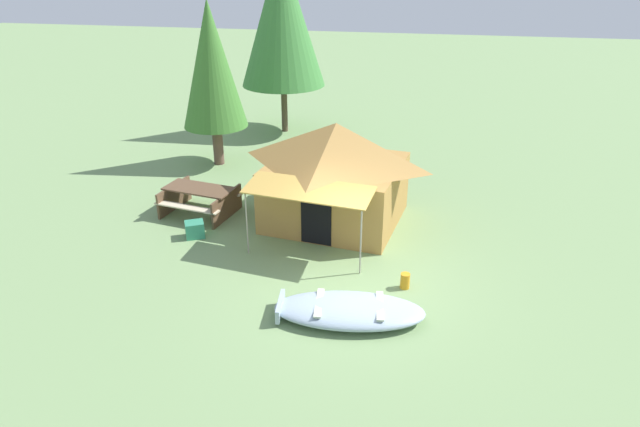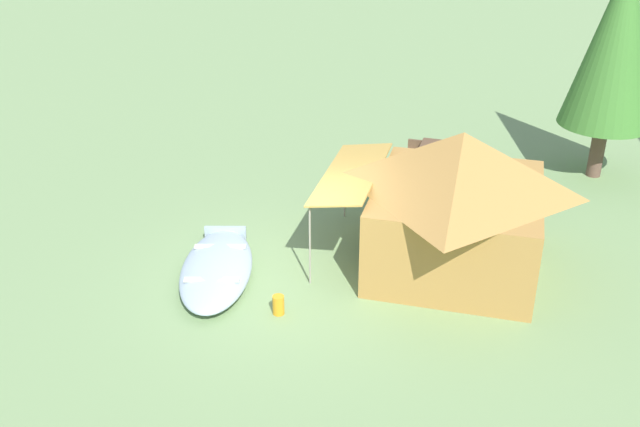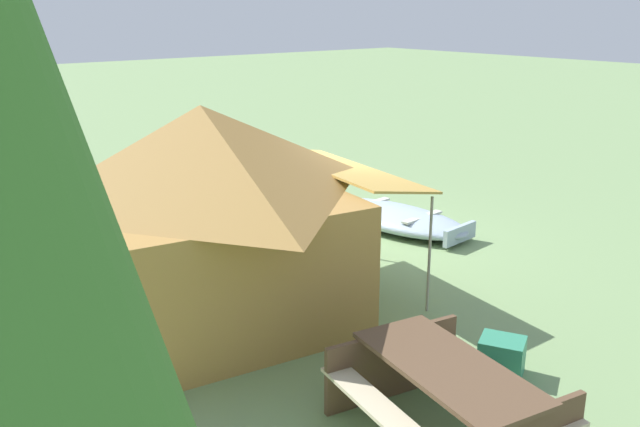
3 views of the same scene
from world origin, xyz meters
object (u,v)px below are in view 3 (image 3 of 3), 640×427
(canvas_cabin_tent, at_px, (206,209))
(fuel_can, at_px, (302,219))
(cooler_box, at_px, (502,357))
(beached_rowboat, at_px, (396,217))
(picnic_table, at_px, (446,392))

(canvas_cabin_tent, relative_size, fuel_can, 13.15)
(canvas_cabin_tent, bearing_deg, cooler_box, -153.43)
(beached_rowboat, bearing_deg, canvas_cabin_tent, 103.17)
(picnic_table, distance_m, fuel_can, 6.26)
(beached_rowboat, relative_size, fuel_can, 8.91)
(beached_rowboat, distance_m, cooler_box, 5.02)
(beached_rowboat, bearing_deg, fuel_can, 52.39)
(fuel_can, bearing_deg, canvas_cabin_tent, 124.00)
(picnic_table, height_order, fuel_can, picnic_table)
(cooler_box, bearing_deg, canvas_cabin_tent, 26.57)
(canvas_cabin_tent, xyz_separation_m, fuel_can, (2.01, -2.98, -1.20))
(beached_rowboat, height_order, canvas_cabin_tent, canvas_cabin_tent)
(canvas_cabin_tent, distance_m, fuel_can, 3.79)
(beached_rowboat, height_order, fuel_can, beached_rowboat)
(beached_rowboat, height_order, picnic_table, picnic_table)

